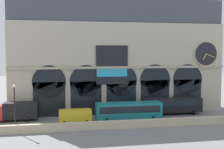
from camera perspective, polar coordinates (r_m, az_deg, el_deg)
ground_plane at (r=48.60m, az=3.13°, el=-9.13°), size 200.00×200.00×0.00m
quay_parapet_wall at (r=43.66m, az=4.71°, el=-9.87°), size 90.00×0.70×1.24m
station_building at (r=54.85m, az=1.32°, el=3.51°), size 40.50×5.93×21.63m
box_truck_west at (r=50.26m, az=-18.88°, el=-6.93°), size 7.50×2.91×3.12m
van_midwest at (r=46.60m, az=-7.41°, el=-8.18°), size 5.20×2.48×2.20m
bus_center at (r=47.66m, az=3.38°, el=-7.21°), size 11.00×3.25×3.10m
bus_mideast at (r=53.61m, az=11.93°, el=-5.99°), size 11.00×3.25×3.10m
street_lamp_quayside at (r=42.74m, az=-19.01°, el=-5.21°), size 0.44×0.44×6.90m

